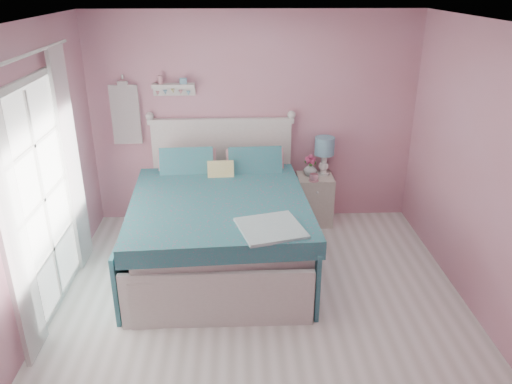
{
  "coord_description": "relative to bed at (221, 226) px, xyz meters",
  "views": [
    {
      "loc": [
        -0.2,
        -3.76,
        2.92
      ],
      "look_at": [
        -0.01,
        1.2,
        0.78
      ],
      "focal_mm": 35.0,
      "sensor_mm": 36.0,
      "label": 1
    }
  ],
  "objects": [
    {
      "name": "nightstand",
      "position": [
        1.17,
        0.92,
        -0.11
      ],
      "size": [
        0.44,
        0.44,
        0.64
      ],
      "color": "beige",
      "rests_on": "floor"
    },
    {
      "name": "wall_shelf",
      "position": [
        -0.55,
        1.09,
        1.3
      ],
      "size": [
        0.5,
        0.15,
        0.25
      ],
      "color": "silver",
      "rests_on": "room_shell"
    },
    {
      "name": "curtain_near",
      "position": [
        -1.52,
        -1.44,
        0.75
      ],
      "size": [
        0.04,
        0.4,
        2.32
      ],
      "primitive_type": "cube",
      "color": "white",
      "rests_on": "floor"
    },
    {
      "name": "bed",
      "position": [
        0.0,
        0.0,
        0.0
      ],
      "size": [
        1.91,
        2.35,
        1.34
      ],
      "rotation": [
        0.0,
        0.0,
        0.06
      ],
      "color": "silver",
      "rests_on": "floor"
    },
    {
      "name": "teacup",
      "position": [
        1.12,
        0.76,
        0.25
      ],
      "size": [
        0.13,
        0.13,
        0.09
      ],
      "primitive_type": "imported",
      "rotation": [
        0.0,
        0.0,
        0.2
      ],
      "color": "pink",
      "rests_on": "nightstand"
    },
    {
      "name": "floor",
      "position": [
        0.4,
        -1.1,
        -0.43
      ],
      "size": [
        4.5,
        4.5,
        0.0
      ],
      "primitive_type": "plane",
      "color": "beige",
      "rests_on": "ground"
    },
    {
      "name": "hanging_dress",
      "position": [
        -1.15,
        1.08,
        0.97
      ],
      "size": [
        0.34,
        0.03,
        0.72
      ],
      "primitive_type": "cube",
      "color": "white",
      "rests_on": "room_shell"
    },
    {
      "name": "curtain_far",
      "position": [
        -1.52,
        0.05,
        0.75
      ],
      "size": [
        0.04,
        0.4,
        2.32
      ],
      "primitive_type": "cube",
      "color": "white",
      "rests_on": "floor"
    },
    {
      "name": "room_shell",
      "position": [
        0.4,
        -1.1,
        1.15
      ],
      "size": [
        4.5,
        4.5,
        4.5
      ],
      "color": "#C37C89",
      "rests_on": "floor"
    },
    {
      "name": "french_door",
      "position": [
        -1.57,
        -0.7,
        0.64
      ],
      "size": [
        0.04,
        1.32,
        2.16
      ],
      "color": "silver",
      "rests_on": "floor"
    },
    {
      "name": "roses",
      "position": [
        1.1,
        0.95,
        0.41
      ],
      "size": [
        0.14,
        0.11,
        0.12
      ],
      "color": "#DA4A80",
      "rests_on": "vase"
    },
    {
      "name": "table_lamp",
      "position": [
        1.27,
        0.98,
        0.54
      ],
      "size": [
        0.24,
        0.24,
        0.49
      ],
      "color": "white",
      "rests_on": "nightstand"
    },
    {
      "name": "vase",
      "position": [
        1.1,
        0.95,
        0.29
      ],
      "size": [
        0.21,
        0.21,
        0.17
      ],
      "primitive_type": "imported",
      "rotation": [
        0.0,
        0.0,
        -0.33
      ],
      "color": "silver",
      "rests_on": "nightstand"
    }
  ]
}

